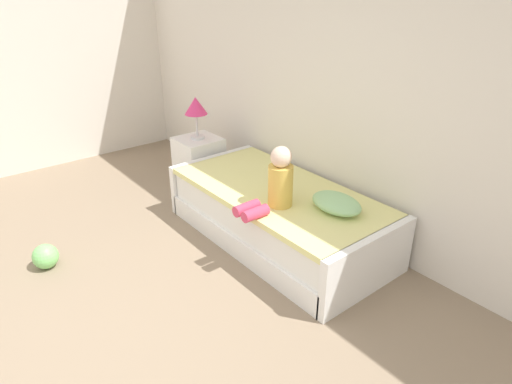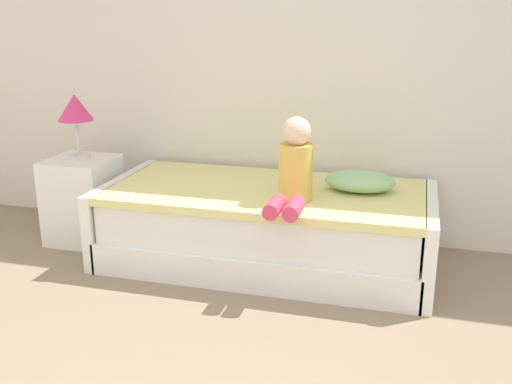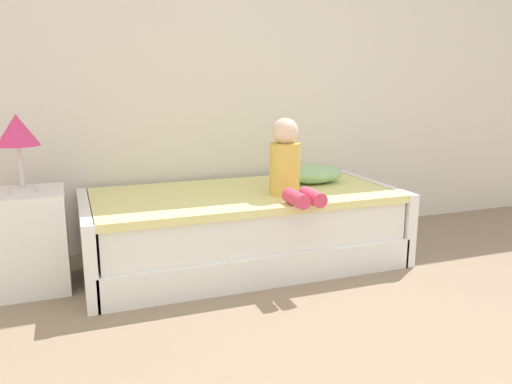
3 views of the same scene
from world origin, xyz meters
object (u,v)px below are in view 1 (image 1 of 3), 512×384
Objects in this scene: child_figure at (276,183)px; nightstand at (199,164)px; bed at (278,215)px; toy_ball at (45,256)px; pillow at (336,203)px; table_lamp at (196,108)px.

nightstand is at bearing 170.83° from child_figure.
toy_ball is (-0.86, -1.79, -0.14)m from bed.
child_figure reaches higher than nightstand.
pillow is at bearing 42.79° from child_figure.
nightstand is 1.89m from toy_ball.
bed is 3.52× the size of nightstand.
toy_ball is at bearing -127.30° from pillow.
child_figure is (0.23, -0.23, 0.46)m from bed.
pillow is (1.93, 0.07, -0.37)m from table_lamp.
table_lamp is at bearing 178.91° from bed.
toy_ball is (0.49, -1.81, -0.20)m from nightstand.
table_lamp is 2.05m from toy_ball.
table_lamp is at bearing -177.80° from pillow.
child_figure is at bearing -9.17° from nightstand.
table_lamp is at bearing 105.22° from toy_ball.
table_lamp is at bearing 0.00° from nightstand.
pillow is at bearing 52.70° from toy_ball.
child_figure is at bearing -45.43° from bed.
table_lamp is at bearing 170.83° from child_figure.
nightstand is at bearing 105.22° from toy_ball.
table_lamp reaches higher than toy_ball.
toy_ball is at bearing -115.63° from bed.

